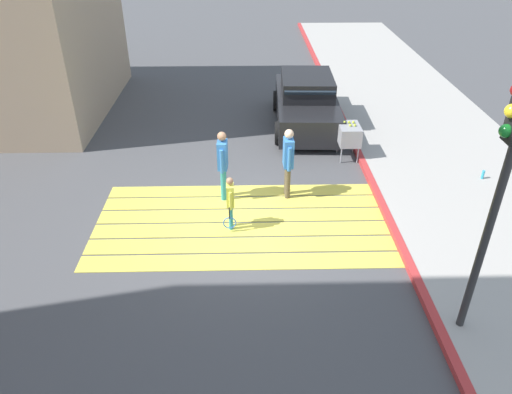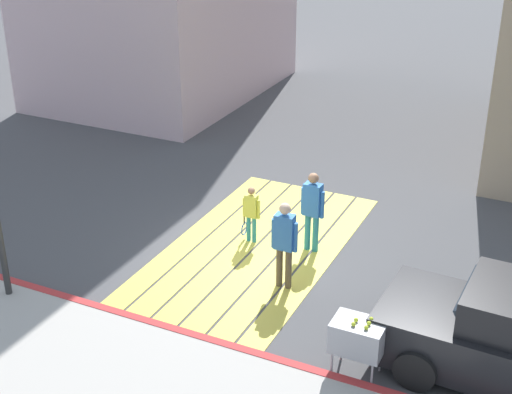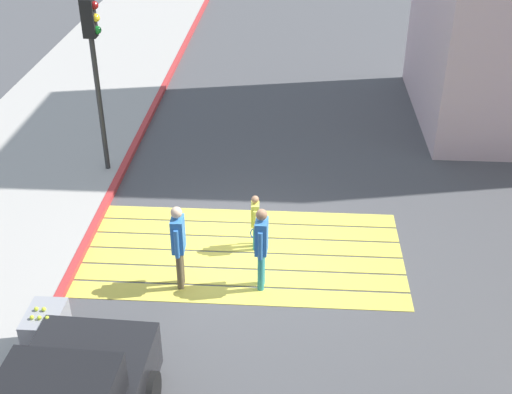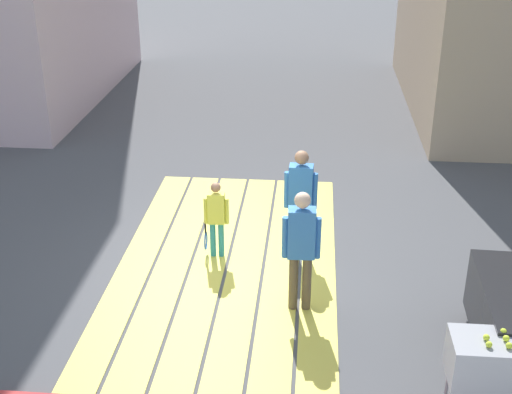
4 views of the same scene
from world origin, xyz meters
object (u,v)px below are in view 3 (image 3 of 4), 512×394
object	(u,v)px
traffic_light_corner	(94,53)
pedestrian_adult_trailing	(178,241)
pedestrian_adult_lead	(261,243)
tennis_ball_cart	(46,325)
pedestrian_child_with_racket	(255,219)

from	to	relation	value
traffic_light_corner	pedestrian_adult_trailing	distance (m)	5.39
pedestrian_adult_trailing	pedestrian_adult_lead	bearing A→B (deg)	1.95
traffic_light_corner	pedestrian_adult_trailing	world-z (taller)	traffic_light_corner
traffic_light_corner	pedestrian_adult_trailing	bearing A→B (deg)	-60.02
pedestrian_adult_trailing	tennis_ball_cart	bearing A→B (deg)	-131.99
traffic_light_corner	pedestrian_adult_trailing	size ratio (longest dim) A/B	2.46
pedestrian_adult_trailing	pedestrian_child_with_racket	world-z (taller)	pedestrian_adult_trailing
pedestrian_adult_lead	tennis_ball_cart	bearing A→B (deg)	-148.08
tennis_ball_cart	pedestrian_adult_trailing	size ratio (longest dim) A/B	0.59
pedestrian_adult_lead	pedestrian_adult_trailing	world-z (taller)	pedestrian_adult_trailing
traffic_light_corner	pedestrian_adult_lead	size ratio (longest dim) A/B	2.49
traffic_light_corner	pedestrian_adult_lead	xyz separation A→B (m)	(4.00, -4.27, -2.04)
pedestrian_child_with_racket	traffic_light_corner	bearing A→B (deg)	141.65
traffic_light_corner	pedestrian_adult_lead	bearing A→B (deg)	-46.89
pedestrian_adult_lead	pedestrian_child_with_racket	xyz separation A→B (m)	(-0.19, 1.26, -0.30)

